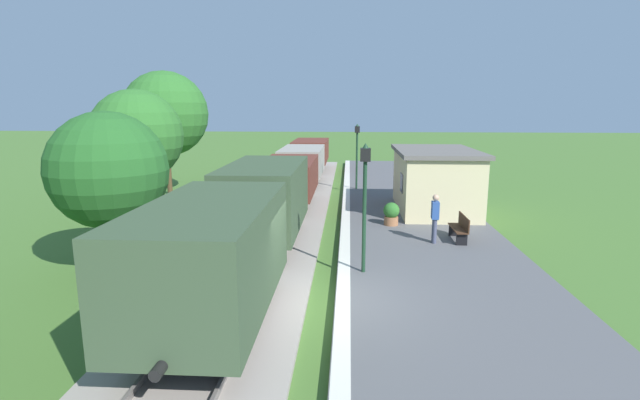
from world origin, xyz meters
The scene contains 16 objects.
ground_plane centered at (0.00, 0.00, 0.00)m, with size 160.00×160.00×0.00m, color #47702D.
platform_slab centered at (3.20, 0.00, 0.12)m, with size 6.00×60.00×0.25m, color #565659.
platform_edge_stripe centered at (0.40, 0.00, 0.25)m, with size 0.36×60.00×0.01m, color silver.
track_ballast centered at (-2.40, 0.00, 0.06)m, with size 3.80×60.00×0.12m, color #9E9389.
rail_near centered at (-1.68, 0.00, 0.19)m, with size 0.07×60.00×0.14m, color slate.
rail_far centered at (-3.12, 0.00, 0.19)m, with size 0.07×60.00×0.14m, color slate.
freight_train centered at (-2.40, 10.63, 1.53)m, with size 2.50×32.60×2.72m.
station_hut centered at (4.40, 10.46, 1.65)m, with size 3.50×5.80×2.78m.
bench_near_hut centered at (4.46, 5.46, 0.72)m, with size 0.42×1.50×0.91m.
person_waiting centered at (3.50, 5.13, 1.18)m, with size 0.26×0.39×1.71m.
potted_planter centered at (2.22, 7.55, 0.72)m, with size 0.64×0.64×0.92m.
lamp_post_near centered at (0.95, 2.02, 2.80)m, with size 0.28×0.28×3.70m.
lamp_post_far centered at (0.95, 15.93, 2.80)m, with size 0.28×0.28×3.70m.
tree_trackside_mid centered at (-6.46, 2.22, 3.10)m, with size 3.42×3.42×4.82m.
tree_trackside_far centered at (-8.21, 8.05, 3.74)m, with size 3.76×3.76×5.63m.
tree_field_left centered at (-9.65, 14.92, 4.49)m, with size 4.66×4.66×6.83m.
Camera 1 is at (0.50, -10.98, 4.96)m, focal length 26.54 mm.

